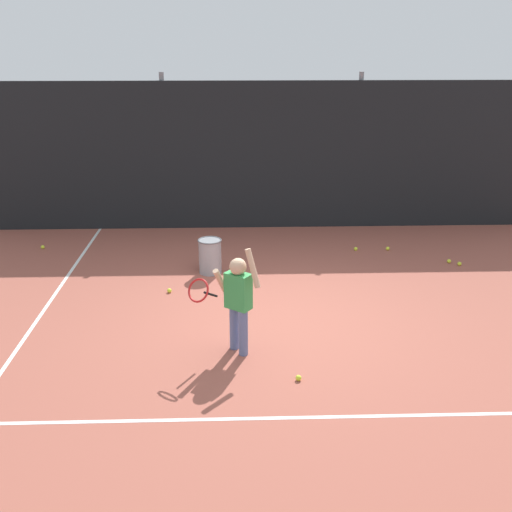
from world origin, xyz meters
TOP-DOWN VIEW (x-y plane):
  - ground_plane at (0.00, 0.00)m, footprint 20.00×20.00m
  - court_line_baseline at (0.00, -2.22)m, footprint 9.00×0.05m
  - court_line_sideline at (-3.20, 1.00)m, footprint 0.05×9.00m
  - back_fence_windscreen at (0.00, 4.14)m, footprint 11.40×0.08m
  - fence_post_1 at (-1.85, 4.20)m, footprint 0.09×0.09m
  - fence_post_2 at (1.85, 4.20)m, footprint 0.09×0.09m
  - tennis_player at (-0.50, -0.86)m, footprint 0.89×0.51m
  - ball_hopper at (-0.93, 1.72)m, footprint 0.38×0.38m
  - tennis_ball_0 at (1.62, 2.67)m, footprint 0.07×0.07m
  - tennis_ball_1 at (0.18, -1.54)m, footprint 0.07×0.07m
  - tennis_ball_2 at (-1.51, 0.93)m, footprint 0.07×0.07m
  - tennis_ball_3 at (2.19, 2.67)m, footprint 0.07×0.07m
  - tennis_ball_4 at (-3.98, 2.95)m, footprint 0.07×0.07m
  - tennis_ball_5 at (3.20, 1.88)m, footprint 0.07×0.07m
  - tennis_ball_6 at (3.07, 2.01)m, footprint 0.07×0.07m

SIDE VIEW (x-z plane):
  - ground_plane at x=0.00m, z-range 0.00..0.00m
  - court_line_baseline at x=0.00m, z-range 0.00..0.00m
  - court_line_sideline at x=-3.20m, z-range 0.00..0.00m
  - tennis_ball_0 at x=1.62m, z-range 0.00..0.07m
  - tennis_ball_1 at x=0.18m, z-range 0.00..0.07m
  - tennis_ball_2 at x=-1.51m, z-range 0.00..0.07m
  - tennis_ball_3 at x=2.19m, z-range 0.00..0.07m
  - tennis_ball_4 at x=-3.98m, z-range 0.00..0.07m
  - tennis_ball_5 at x=3.20m, z-range 0.00..0.07m
  - tennis_ball_6 at x=3.07m, z-range 0.00..0.07m
  - ball_hopper at x=-0.93m, z-range 0.01..0.57m
  - tennis_player at x=-0.50m, z-range 0.05..1.40m
  - back_fence_windscreen at x=0.00m, z-range 0.00..2.82m
  - fence_post_1 at x=-1.85m, z-range 0.00..2.97m
  - fence_post_2 at x=1.85m, z-range 0.00..2.97m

